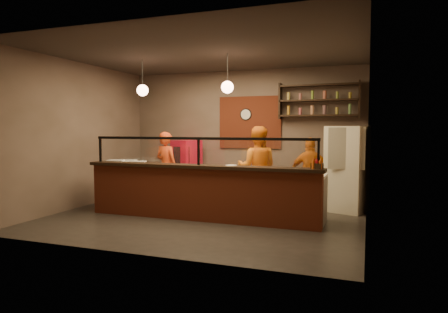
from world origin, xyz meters
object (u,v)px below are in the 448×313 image
at_px(cook_mid, 257,168).
at_px(cook_right, 311,174).
at_px(pizza_dough, 193,170).
at_px(condiment_caddy, 317,166).
at_px(wall_clock, 246,114).
at_px(pepper_mill, 317,164).
at_px(red_cooler, 186,168).
at_px(fridge, 347,169).
at_px(cook_left, 166,167).

height_order(cook_mid, cook_right, cook_mid).
height_order(pizza_dough, condiment_caddy, condiment_caddy).
relative_size(wall_clock, pepper_mill, 1.69).
bearing_deg(cook_right, condiment_caddy, 94.61).
bearing_deg(red_cooler, condiment_caddy, -10.30).
bearing_deg(fridge, cook_right, -154.49).
xyz_separation_m(wall_clock, cook_left, (-1.56, -1.31, -1.27)).
relative_size(pizza_dough, pepper_mill, 3.11).
distance_m(cook_right, pepper_mill, 1.80).
height_order(cook_mid, pizza_dough, cook_mid).
relative_size(red_cooler, pepper_mill, 8.17).
bearing_deg(cook_mid, cook_left, -9.47).
distance_m(wall_clock, cook_right, 2.44).
height_order(red_cooler, pizza_dough, red_cooler).
height_order(cook_left, fridge, fridge).
relative_size(cook_left, cook_right, 1.07).
relative_size(wall_clock, red_cooler, 0.21).
distance_m(cook_right, pizza_dough, 2.53).
bearing_deg(pizza_dough, fridge, 25.92).
bearing_deg(cook_left, cook_mid, -164.55).
distance_m(cook_mid, pizza_dough, 1.47).
bearing_deg(cook_right, red_cooler, -18.93).
bearing_deg(wall_clock, cook_right, -30.51).
distance_m(cook_mid, red_cooler, 2.40).
bearing_deg(pizza_dough, cook_left, 138.19).
xyz_separation_m(cook_mid, pepper_mill, (1.45, -1.45, 0.25)).
relative_size(cook_right, pepper_mill, 8.79).
bearing_deg(wall_clock, cook_mid, -63.60).
relative_size(fridge, pepper_mill, 10.14).
distance_m(fridge, pepper_mill, 1.88).
bearing_deg(red_cooler, wall_clock, 35.55).
height_order(wall_clock, red_cooler, wall_clock).
height_order(fridge, pizza_dough, fridge).
relative_size(cook_left, pepper_mill, 9.43).
bearing_deg(pizza_dough, wall_clock, 80.43).
relative_size(cook_right, red_cooler, 1.08).
height_order(cook_left, cook_mid, cook_mid).
xyz_separation_m(cook_mid, cook_right, (1.11, 0.28, -0.12)).
distance_m(wall_clock, red_cooler, 2.07).
relative_size(wall_clock, pizza_dough, 0.54).
xyz_separation_m(wall_clock, cook_mid, (0.65, -1.32, -1.20)).
height_order(wall_clock, condiment_caddy, wall_clock).
bearing_deg(fridge, condiment_caddy, -84.34).
xyz_separation_m(cook_mid, condiment_caddy, (1.45, -1.45, 0.21)).
bearing_deg(cook_left, condiment_caddy, 173.89).
bearing_deg(wall_clock, cook_left, -139.95).
bearing_deg(pizza_dough, cook_right, 31.25).
xyz_separation_m(cook_left, cook_right, (3.32, 0.27, -0.06)).
distance_m(cook_left, pepper_mill, 3.95).
height_order(cook_left, pepper_mill, cook_left).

